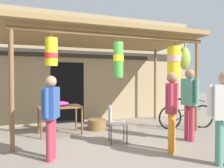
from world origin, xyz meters
TOP-DOWN VIEW (x-y plane):
  - ground_plane at (0.00, 0.00)m, footprint 30.00×30.00m
  - shop_facade at (-0.00, 2.70)m, footprint 9.24×0.29m
  - market_stall_canopy at (0.49, 0.79)m, footprint 5.29×2.56m
  - display_table at (-0.88, 1.02)m, footprint 1.13×0.69m
  - flower_heap_on_table at (-0.93, 1.05)m, footprint 0.61×0.43m
  - folding_chair at (0.12, -0.28)m, footprint 0.49×0.49m
  - wicker_basket_by_table at (0.21, 1.17)m, footprint 0.54×0.54m
  - parked_bicycle at (2.71, 0.30)m, footprint 1.72×0.54m
  - vendor_in_orange at (-1.42, -0.88)m, footprint 0.38×0.54m
  - shopper_by_bananas at (0.88, -1.41)m, footprint 0.43×0.46m
  - passerby_at_right at (1.82, -0.83)m, footprint 0.25×0.59m

SIDE VIEW (x-z plane):
  - ground_plane at x=0.00m, z-range 0.00..0.00m
  - wicker_basket_by_table at x=0.21m, z-range 0.00..0.30m
  - parked_bicycle at x=2.71m, z-range -0.11..0.81m
  - folding_chair at x=0.12m, z-range 0.08..0.92m
  - display_table at x=-0.88m, z-range 0.29..1.04m
  - flower_heap_on_table at x=-0.93m, z-range 0.75..0.88m
  - vendor_in_orange at x=-1.42m, z-range 0.13..1.67m
  - shopper_by_bananas at x=0.88m, z-range 0.14..1.76m
  - passerby_at_right at x=1.82m, z-range 0.16..1.87m
  - shop_facade at x=0.00m, z-range 0.00..3.68m
  - market_stall_canopy at x=0.49m, z-range 1.07..3.87m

